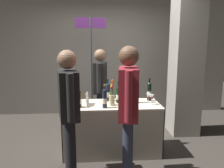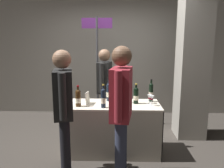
{
  "view_description": "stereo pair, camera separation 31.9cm",
  "coord_description": "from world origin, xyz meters",
  "px_view_note": "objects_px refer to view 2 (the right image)",
  "views": [
    {
      "loc": [
        -0.22,
        -3.14,
        1.63
      ],
      "look_at": [
        0.0,
        0.0,
        1.05
      ],
      "focal_mm": 35.14,
      "sensor_mm": 36.0,
      "label": 1
    },
    {
      "loc": [
        0.1,
        -3.14,
        1.63
      ],
      "look_at": [
        0.0,
        0.0,
        1.05
      ],
      "focal_mm": 35.14,
      "sensor_mm": 36.0,
      "label": 2
    }
  ],
  "objects_px": {
    "concrete_pillar": "(194,47)",
    "featured_wine_bottle": "(151,92)",
    "booth_signpost": "(97,58)",
    "wine_glass_near_vendor": "(150,97)",
    "tasting_table": "(112,120)",
    "flower_vase": "(111,97)",
    "wine_glass_mid": "(152,98)",
    "taster_foreground_right": "(121,104)",
    "display_bottle_0": "(136,95)",
    "vendor_presenter": "(105,84)"
  },
  "relations": [
    {
      "from": "concrete_pillar",
      "to": "featured_wine_bottle",
      "type": "height_order",
      "value": "concrete_pillar"
    },
    {
      "from": "booth_signpost",
      "to": "wine_glass_near_vendor",
      "type": "bearing_deg",
      "value": -51.19
    },
    {
      "from": "tasting_table",
      "to": "flower_vase",
      "type": "bearing_deg",
      "value": -94.57
    },
    {
      "from": "wine_glass_near_vendor",
      "to": "wine_glass_mid",
      "type": "distance_m",
      "value": 0.13
    },
    {
      "from": "flower_vase",
      "to": "taster_foreground_right",
      "type": "bearing_deg",
      "value": -79.09
    },
    {
      "from": "tasting_table",
      "to": "wine_glass_near_vendor",
      "type": "distance_m",
      "value": 0.66
    },
    {
      "from": "concrete_pillar",
      "to": "flower_vase",
      "type": "distance_m",
      "value": 1.7
    },
    {
      "from": "flower_vase",
      "to": "booth_signpost",
      "type": "distance_m",
      "value": 1.35
    },
    {
      "from": "wine_glass_mid",
      "to": "taster_foreground_right",
      "type": "height_order",
      "value": "taster_foreground_right"
    },
    {
      "from": "display_bottle_0",
      "to": "taster_foreground_right",
      "type": "bearing_deg",
      "value": -105.82
    },
    {
      "from": "display_bottle_0",
      "to": "flower_vase",
      "type": "distance_m",
      "value": 0.38
    },
    {
      "from": "concrete_pillar",
      "to": "wine_glass_near_vendor",
      "type": "distance_m",
      "value": 1.24
    },
    {
      "from": "featured_wine_bottle",
      "to": "wine_glass_near_vendor",
      "type": "bearing_deg",
      "value": -107.2
    },
    {
      "from": "featured_wine_bottle",
      "to": "vendor_presenter",
      "type": "bearing_deg",
      "value": 141.84
    },
    {
      "from": "flower_vase",
      "to": "featured_wine_bottle",
      "type": "bearing_deg",
      "value": 21.2
    },
    {
      "from": "display_bottle_0",
      "to": "wine_glass_near_vendor",
      "type": "bearing_deg",
      "value": 5.44
    },
    {
      "from": "booth_signpost",
      "to": "flower_vase",
      "type": "bearing_deg",
      "value": -75.48
    },
    {
      "from": "booth_signpost",
      "to": "vendor_presenter",
      "type": "bearing_deg",
      "value": -67.46
    },
    {
      "from": "vendor_presenter",
      "to": "concrete_pillar",
      "type": "bearing_deg",
      "value": 93.25
    },
    {
      "from": "concrete_pillar",
      "to": "flower_vase",
      "type": "bearing_deg",
      "value": -151.95
    },
    {
      "from": "display_bottle_0",
      "to": "flower_vase",
      "type": "bearing_deg",
      "value": -163.62
    },
    {
      "from": "flower_vase",
      "to": "booth_signpost",
      "type": "xyz_separation_m",
      "value": [
        -0.32,
        1.23,
        0.48
      ]
    },
    {
      "from": "wine_glass_near_vendor",
      "to": "vendor_presenter",
      "type": "relative_size",
      "value": 0.09
    },
    {
      "from": "concrete_pillar",
      "to": "booth_signpost",
      "type": "xyz_separation_m",
      "value": [
        -1.69,
        0.5,
        -0.22
      ]
    },
    {
      "from": "wine_glass_near_vendor",
      "to": "featured_wine_bottle",
      "type": "bearing_deg",
      "value": 72.8
    },
    {
      "from": "concrete_pillar",
      "to": "featured_wine_bottle",
      "type": "relative_size",
      "value": 9.04
    },
    {
      "from": "concrete_pillar",
      "to": "vendor_presenter",
      "type": "distance_m",
      "value": 1.66
    },
    {
      "from": "vendor_presenter",
      "to": "booth_signpost",
      "type": "distance_m",
      "value": 0.62
    },
    {
      "from": "tasting_table",
      "to": "taster_foreground_right",
      "type": "relative_size",
      "value": 0.88
    },
    {
      "from": "featured_wine_bottle",
      "to": "wine_glass_mid",
      "type": "xyz_separation_m",
      "value": [
        -0.02,
        -0.23,
        -0.04
      ]
    },
    {
      "from": "flower_vase",
      "to": "tasting_table",
      "type": "bearing_deg",
      "value": 85.43
    },
    {
      "from": "concrete_pillar",
      "to": "tasting_table",
      "type": "relative_size",
      "value": 2.23
    },
    {
      "from": "featured_wine_bottle",
      "to": "taster_foreground_right",
      "type": "bearing_deg",
      "value": -116.7
    },
    {
      "from": "flower_vase",
      "to": "taster_foreground_right",
      "type": "xyz_separation_m",
      "value": [
        0.13,
        -0.7,
        0.08
      ]
    },
    {
      "from": "wine_glass_near_vendor",
      "to": "booth_signpost",
      "type": "relative_size",
      "value": 0.06
    },
    {
      "from": "taster_foreground_right",
      "to": "booth_signpost",
      "type": "distance_m",
      "value": 2.01
    },
    {
      "from": "tasting_table",
      "to": "wine_glass_mid",
      "type": "distance_m",
      "value": 0.68
    },
    {
      "from": "flower_vase",
      "to": "taster_foreground_right",
      "type": "distance_m",
      "value": 0.71
    },
    {
      "from": "display_bottle_0",
      "to": "flower_vase",
      "type": "relative_size",
      "value": 0.8
    },
    {
      "from": "concrete_pillar",
      "to": "booth_signpost",
      "type": "bearing_deg",
      "value": 163.56
    },
    {
      "from": "wine_glass_near_vendor",
      "to": "taster_foreground_right",
      "type": "relative_size",
      "value": 0.08
    },
    {
      "from": "tasting_table",
      "to": "wine_glass_mid",
      "type": "height_order",
      "value": "wine_glass_mid"
    },
    {
      "from": "wine_glass_near_vendor",
      "to": "taster_foreground_right",
      "type": "bearing_deg",
      "value": -117.85
    },
    {
      "from": "wine_glass_mid",
      "to": "wine_glass_near_vendor",
      "type": "bearing_deg",
      "value": 96.29
    },
    {
      "from": "wine_glass_near_vendor",
      "to": "vendor_presenter",
      "type": "height_order",
      "value": "vendor_presenter"
    },
    {
      "from": "concrete_pillar",
      "to": "booth_signpost",
      "type": "relative_size",
      "value": 1.47
    },
    {
      "from": "tasting_table",
      "to": "concrete_pillar",
      "type": "bearing_deg",
      "value": 25.68
    },
    {
      "from": "wine_glass_near_vendor",
      "to": "booth_signpost",
      "type": "xyz_separation_m",
      "value": [
        -0.89,
        1.1,
        0.52
      ]
    },
    {
      "from": "tasting_table",
      "to": "flower_vase",
      "type": "relative_size",
      "value": 3.73
    },
    {
      "from": "concrete_pillar",
      "to": "vendor_presenter",
      "type": "height_order",
      "value": "concrete_pillar"
    }
  ]
}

